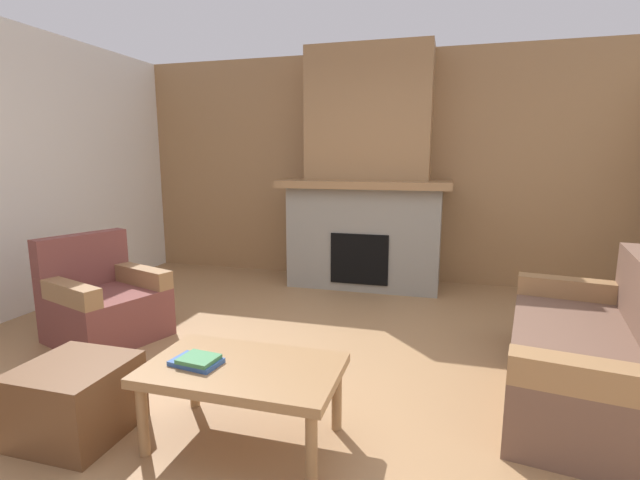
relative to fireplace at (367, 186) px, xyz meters
The scene contains 8 objects.
ground 2.87m from the fireplace, 90.00° to the right, with size 9.00×9.00×0.00m, color #9E754C.
wall_back_wood_panel 0.42m from the fireplace, 90.00° to the left, with size 6.00×0.12×2.70m, color #997047.
fireplace is the anchor object (origin of this frame).
couch 3.01m from the fireplace, 50.27° to the right, with size 1.11×1.91×0.85m.
armchair 2.99m from the fireplace, 128.81° to the right, with size 0.96×0.96×0.85m.
coffee_table 3.33m from the fireplace, 91.07° to the right, with size 1.00×0.60×0.43m.
ottoman 3.68m from the fireplace, 105.74° to the right, with size 0.52×0.52×0.40m, color brown.
book_stack_near_edge 3.38m from the fireplace, 95.01° to the right, with size 0.27×0.19×0.05m.
Camera 1 is at (0.92, -2.62, 1.48)m, focal length 25.75 mm.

